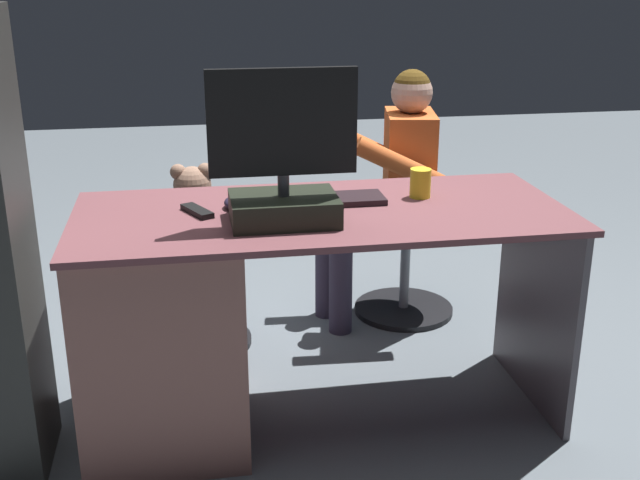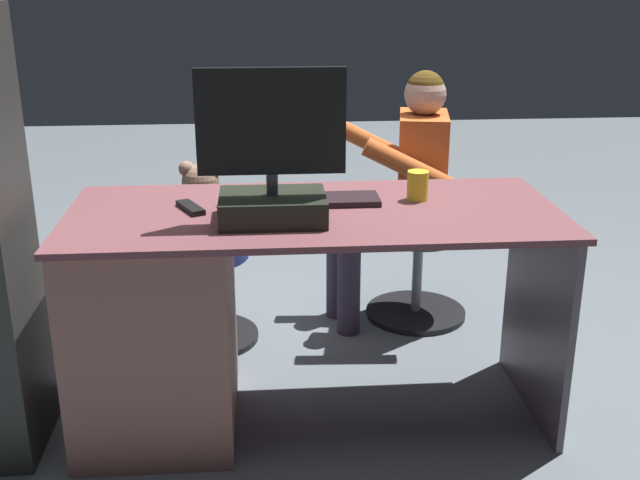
# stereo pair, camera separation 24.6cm
# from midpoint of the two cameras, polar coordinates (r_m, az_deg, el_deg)

# --- Properties ---
(ground_plane) EXTENTS (10.00, 10.00, 0.00)m
(ground_plane) POSITION_cam_midpoint_polar(r_m,az_deg,el_deg) (3.15, -3.23, -9.11)
(ground_plane) COLOR slate
(desk) EXTENTS (1.60, 0.70, 0.75)m
(desk) POSITION_cam_midpoint_polar(r_m,az_deg,el_deg) (2.65, -11.92, -5.73)
(desk) COLOR brown
(desk) RESTS_ON ground_plane
(monitor) EXTENTS (0.45, 0.24, 0.47)m
(monitor) POSITION_cam_midpoint_polar(r_m,az_deg,el_deg) (2.39, -5.64, 4.56)
(monitor) COLOR black
(monitor) RESTS_ON desk
(keyboard) EXTENTS (0.42, 0.14, 0.02)m
(keyboard) POSITION_cam_midpoint_polar(r_m,az_deg,el_deg) (2.61, -2.59, 2.89)
(keyboard) COLOR black
(keyboard) RESTS_ON desk
(computer_mouse) EXTENTS (0.06, 0.10, 0.04)m
(computer_mouse) POSITION_cam_midpoint_polar(r_m,az_deg,el_deg) (2.58, -9.06, 2.64)
(computer_mouse) COLOR #241D31
(computer_mouse) RESTS_ON desk
(cup) EXTENTS (0.07, 0.07, 0.10)m
(cup) POSITION_cam_midpoint_polar(r_m,az_deg,el_deg) (2.67, 4.70, 4.11)
(cup) COLOR yellow
(cup) RESTS_ON desk
(tv_remote) EXTENTS (0.11, 0.15, 0.02)m
(tv_remote) POSITION_cam_midpoint_polar(r_m,az_deg,el_deg) (2.55, -11.68, 2.03)
(tv_remote) COLOR black
(tv_remote) RESTS_ON desk
(office_chair_teddy) EXTENTS (0.42, 0.42, 0.43)m
(office_chair_teddy) POSITION_cam_midpoint_polar(r_m,az_deg,el_deg) (3.26, -11.01, -3.40)
(office_chair_teddy) COLOR black
(office_chair_teddy) RESTS_ON ground_plane
(teddy_bear) EXTENTS (0.24, 0.24, 0.34)m
(teddy_bear) POSITION_cam_midpoint_polar(r_m,az_deg,el_deg) (3.17, -11.38, 2.14)
(teddy_bear) COLOR #8F6B55
(teddy_bear) RESTS_ON office_chair_teddy
(visitor_chair) EXTENTS (0.45, 0.45, 0.43)m
(visitor_chair) POSITION_cam_midpoint_polar(r_m,az_deg,el_deg) (3.51, 4.24, -1.49)
(visitor_chair) COLOR black
(visitor_chair) RESTS_ON ground_plane
(person) EXTENTS (0.53, 0.53, 1.10)m
(person) POSITION_cam_midpoint_polar(r_m,az_deg,el_deg) (3.36, 3.14, 4.46)
(person) COLOR #C75A27
(person) RESTS_ON ground_plane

